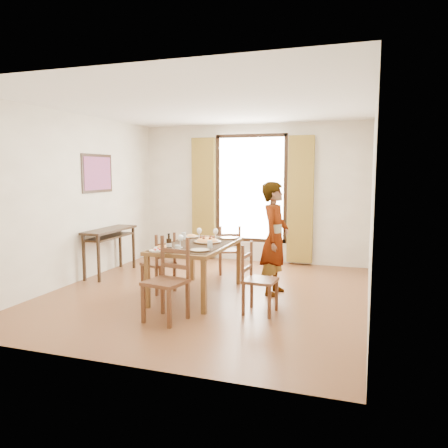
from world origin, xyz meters
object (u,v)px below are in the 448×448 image
(console_table, at_px, (110,235))
(man, at_px, (275,238))
(pasta_platter, at_px, (207,239))
(dining_table, at_px, (197,248))

(console_table, xyz_separation_m, man, (2.96, -0.29, 0.14))
(man, xyz_separation_m, pasta_platter, (-0.93, -0.32, -0.01))
(dining_table, height_order, pasta_platter, pasta_platter)
(dining_table, relative_size, pasta_platter, 4.15)
(dining_table, bearing_deg, pasta_platter, 44.38)
(dining_table, xyz_separation_m, pasta_platter, (0.11, 0.11, 0.12))
(dining_table, relative_size, man, 1.01)
(man, bearing_deg, pasta_platter, 113.61)
(console_table, height_order, man, man)
(dining_table, bearing_deg, console_table, 159.52)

